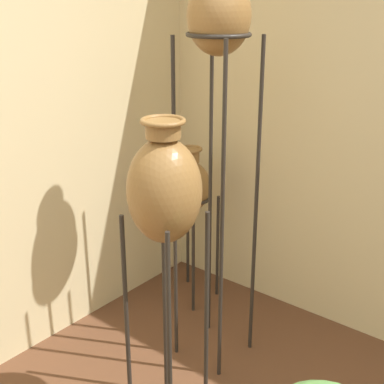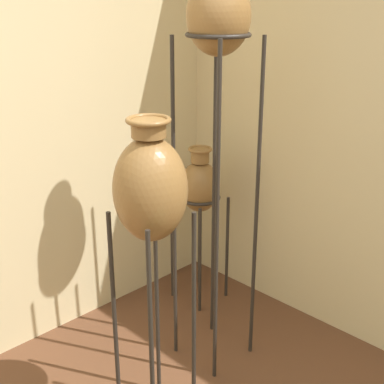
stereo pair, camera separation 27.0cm
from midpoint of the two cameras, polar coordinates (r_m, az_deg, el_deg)
The scene contains 3 objects.
vase_stand_tall at distance 2.51m, azimuth -0.34°, elevation 16.80°, with size 0.32×0.32×2.05m.
vase_stand_medium at distance 2.14m, azimuth -6.58°, elevation -0.34°, with size 0.30×0.30×1.44m.
vase_stand_short at distance 3.28m, azimuth -2.53°, elevation 0.35°, with size 0.27×0.27×1.02m.
Camera 1 is at (-0.81, -0.40, 1.90)m, focal length 50.00 mm.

